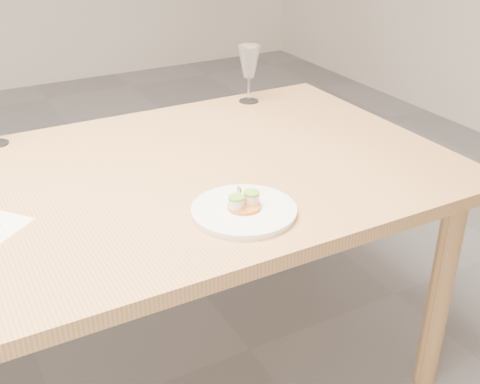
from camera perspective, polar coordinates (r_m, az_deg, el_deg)
dining_table at (r=1.61m, az=-20.02°, el=-3.40°), size 2.40×1.00×0.75m
dinner_plate at (r=1.44m, az=0.40°, el=-1.68°), size 0.25×0.25×0.07m
wine_glass_3 at (r=2.16m, az=0.86°, el=12.14°), size 0.08×0.08×0.20m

